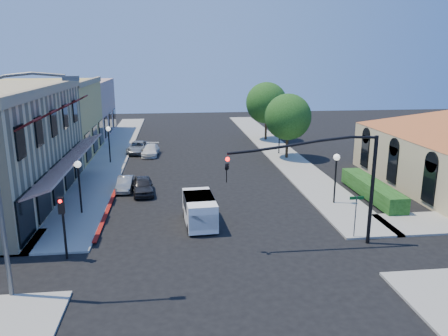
{
  "coord_description": "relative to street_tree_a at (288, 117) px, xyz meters",
  "views": [
    {
      "loc": [
        -2.46,
        -19.64,
        9.97
      ],
      "look_at": [
        0.92,
        8.88,
        2.6
      ],
      "focal_mm": 35.0,
      "sensor_mm": 36.0,
      "label": 1
    }
  ],
  "objects": [
    {
      "name": "parked_car_d",
      "position": [
        -14.97,
        4.51,
        -3.59
      ],
      "size": [
        2.39,
        4.48,
        1.2
      ],
      "primitive_type": "imported",
      "rotation": [
        0.0,
        0.0,
        -0.09
      ],
      "color": "gray",
      "rests_on": "ground"
    },
    {
      "name": "lamppost_left_near",
      "position": [
        -17.3,
        -14.0,
        -1.46
      ],
      "size": [
        0.44,
        0.44,
        3.57
      ],
      "color": "black",
      "rests_on": "ground"
    },
    {
      "name": "hedge",
      "position": [
        2.9,
        -13.0,
        -4.19
      ],
      "size": [
        1.4,
        8.0,
        1.1
      ],
      "primitive_type": "cube",
      "color": "#193E11",
      "rests_on": "ground"
    },
    {
      "name": "curb_red_strip",
      "position": [
        -15.7,
        -14.0,
        -4.19
      ],
      "size": [
        0.25,
        10.0,
        0.06
      ],
      "primitive_type": "cube",
      "color": "maroon",
      "rests_on": "ground"
    },
    {
      "name": "secondary_signal",
      "position": [
        -16.8,
        -20.59,
        -1.88
      ],
      "size": [
        0.28,
        0.42,
        3.32
      ],
      "color": "black",
      "rests_on": "ground"
    },
    {
      "name": "street_tree_b",
      "position": [
        0.0,
        10.0,
        0.35
      ],
      "size": [
        4.94,
        4.94,
        7.02
      ],
      "color": "black",
      "rests_on": "ground"
    },
    {
      "name": "street_name_sign",
      "position": [
        -1.3,
        -19.8,
        -2.5
      ],
      "size": [
        0.8,
        0.06,
        2.5
      ],
      "color": "#595B5E",
      "rests_on": "ground"
    },
    {
      "name": "cobra_streetlight",
      "position": [
        -17.95,
        -24.0,
        1.07
      ],
      "size": [
        3.6,
        0.25,
        9.31
      ],
      "color": "#595B5E",
      "rests_on": "ground"
    },
    {
      "name": "lamppost_right_far",
      "position": [
        -0.3,
        2.0,
        -1.46
      ],
      "size": [
        0.44,
        0.44,
        3.57
      ],
      "color": "black",
      "rests_on": "ground"
    },
    {
      "name": "sidewalk_right",
      "position": [
        -0.05,
        5.0,
        -4.13
      ],
      "size": [
        3.5,
        50.0,
        0.12
      ],
      "primitive_type": "cube",
      "color": "gray",
      "rests_on": "ground"
    },
    {
      "name": "street_tree_a",
      "position": [
        0.0,
        0.0,
        0.0
      ],
      "size": [
        4.56,
        4.56,
        6.48
      ],
      "color": "black",
      "rests_on": "ground"
    },
    {
      "name": "yellow_stucco_building",
      "position": [
        -24.3,
        4.0,
        -0.39
      ],
      "size": [
        10.0,
        12.0,
        7.6
      ],
      "primitive_type": "cube",
      "color": "tan",
      "rests_on": "ground"
    },
    {
      "name": "lamppost_left_far",
      "position": [
        -17.3,
        0.0,
        -1.46
      ],
      "size": [
        0.44,
        0.44,
        3.57
      ],
      "color": "black",
      "rests_on": "ground"
    },
    {
      "name": "pink_stucco_building",
      "position": [
        -24.3,
        16.0,
        -0.69
      ],
      "size": [
        10.0,
        12.0,
        7.0
      ],
      "primitive_type": "cube",
      "color": "tan",
      "rests_on": "ground"
    },
    {
      "name": "lamppost_right_near",
      "position": [
        -0.3,
        -14.0,
        -1.46
      ],
      "size": [
        0.44,
        0.44,
        3.57
      ],
      "color": "black",
      "rests_on": "ground"
    },
    {
      "name": "ground",
      "position": [
        -8.8,
        -22.0,
        -4.19
      ],
      "size": [
        120.0,
        120.0,
        0.0
      ],
      "primitive_type": "plane",
      "color": "black",
      "rests_on": "ground"
    },
    {
      "name": "sidewalk_left",
      "position": [
        -17.55,
        5.0,
        -4.13
      ],
      "size": [
        3.5,
        50.0,
        0.12
      ],
      "primitive_type": "cube",
      "color": "gray",
      "rests_on": "ground"
    },
    {
      "name": "parked_car_a",
      "position": [
        -13.6,
        -10.0,
        -3.56
      ],
      "size": [
        1.85,
        3.83,
        1.26
      ],
      "primitive_type": "imported",
      "rotation": [
        0.0,
        0.0,
        0.1
      ],
      "color": "black",
      "rests_on": "ground"
    },
    {
      "name": "parked_car_c",
      "position": [
        -13.6,
        3.0,
        -3.64
      ],
      "size": [
        1.88,
        3.95,
        1.11
      ],
      "primitive_type": "imported",
      "rotation": [
        0.0,
        0.0,
        -0.09
      ],
      "color": "silver",
      "rests_on": "ground"
    },
    {
      "name": "white_van",
      "position": [
        -9.8,
        -16.68,
        -3.18
      ],
      "size": [
        1.95,
        4.07,
        1.76
      ],
      "color": "white",
      "rests_on": "ground"
    },
    {
      "name": "signal_mast_arm",
      "position": [
        -2.94,
        -20.5,
        -0.11
      ],
      "size": [
        8.01,
        0.39,
        6.0
      ],
      "color": "black",
      "rests_on": "ground"
    },
    {
      "name": "parked_car_b",
      "position": [
        -15.0,
        -9.0,
        -3.67
      ],
      "size": [
        1.18,
        3.21,
        1.05
      ],
      "primitive_type": "imported",
      "rotation": [
        0.0,
        0.0,
        -0.02
      ],
      "color": "gray",
      "rests_on": "ground"
    }
  ]
}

